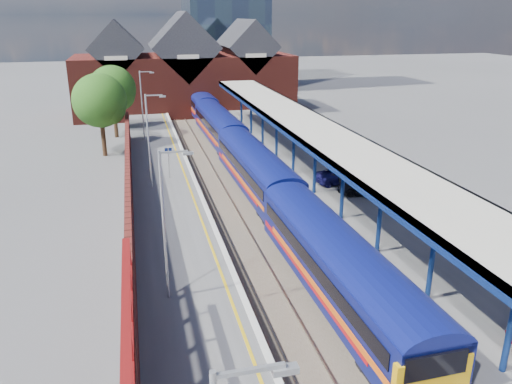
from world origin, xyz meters
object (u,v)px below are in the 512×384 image
(lamp_post_b, at_px, (167,217))
(parked_car_blue, at_px, (341,176))
(lamp_post_c, at_px, (150,136))
(lamp_post_d, at_px, (143,101))
(train, at_px, (234,142))
(parked_car_dark, at_px, (366,187))
(platform_sign, at_px, (169,158))

(lamp_post_b, relative_size, parked_car_blue, 1.72)
(lamp_post_c, height_order, lamp_post_d, same)
(lamp_post_d, height_order, parked_car_blue, lamp_post_d)
(train, relative_size, parked_car_blue, 16.19)
(lamp_post_c, distance_m, parked_car_dark, 16.14)
(lamp_post_d, distance_m, parked_car_dark, 26.20)
(lamp_post_c, xyz_separation_m, parked_car_dark, (14.86, -5.31, -3.40))
(lamp_post_b, xyz_separation_m, platform_sign, (1.36, 18.00, -2.30))
(lamp_post_c, xyz_separation_m, parked_car_blue, (14.14, -2.33, -3.43))
(lamp_post_d, bearing_deg, lamp_post_c, -90.00)
(lamp_post_c, relative_size, parked_car_blue, 1.72)
(train, bearing_deg, lamp_post_b, -108.15)
(train, xyz_separation_m, parked_car_dark, (7.01, -13.27, -0.53))
(lamp_post_b, bearing_deg, train, 71.85)
(train, bearing_deg, lamp_post_c, -134.63)
(parked_car_dark, bearing_deg, platform_sign, 81.66)
(lamp_post_b, bearing_deg, parked_car_blue, 44.05)
(lamp_post_c, xyz_separation_m, platform_sign, (1.36, 2.00, -2.30))
(lamp_post_d, bearing_deg, train, -45.67)
(parked_car_dark, bearing_deg, lamp_post_b, 145.82)
(lamp_post_d, xyz_separation_m, parked_car_dark, (14.86, -21.31, -3.40))
(lamp_post_d, relative_size, platform_sign, 2.80)
(lamp_post_d, bearing_deg, parked_car_dark, -55.11)
(lamp_post_b, relative_size, platform_sign, 2.80)
(platform_sign, xyz_separation_m, parked_car_dark, (13.50, -7.31, -1.10))
(parked_car_dark, bearing_deg, lamp_post_c, 90.44)
(platform_sign, bearing_deg, lamp_post_b, -94.33)
(lamp_post_d, relative_size, parked_car_blue, 1.72)
(parked_car_blue, bearing_deg, parked_car_dark, -170.51)
(train, relative_size, lamp_post_c, 9.42)
(lamp_post_b, bearing_deg, parked_car_dark, 35.73)
(platform_sign, height_order, parked_car_dark, platform_sign)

